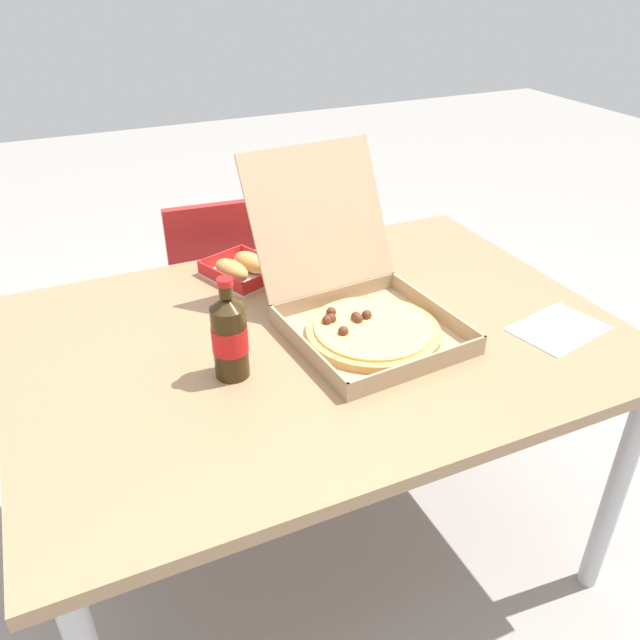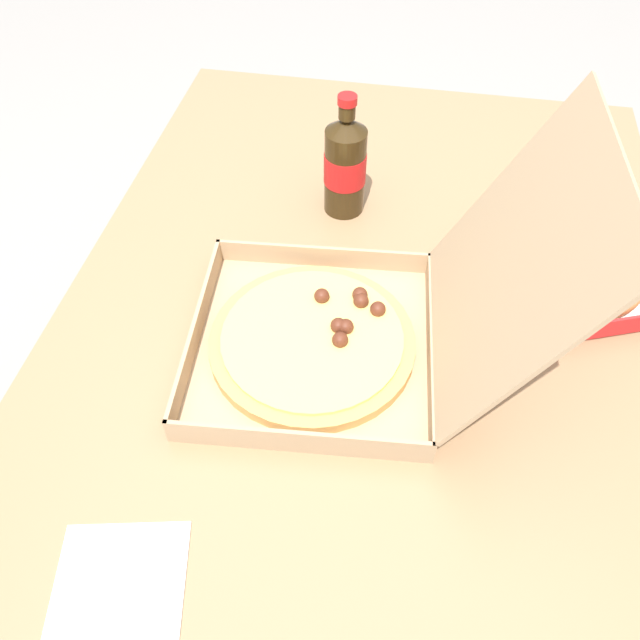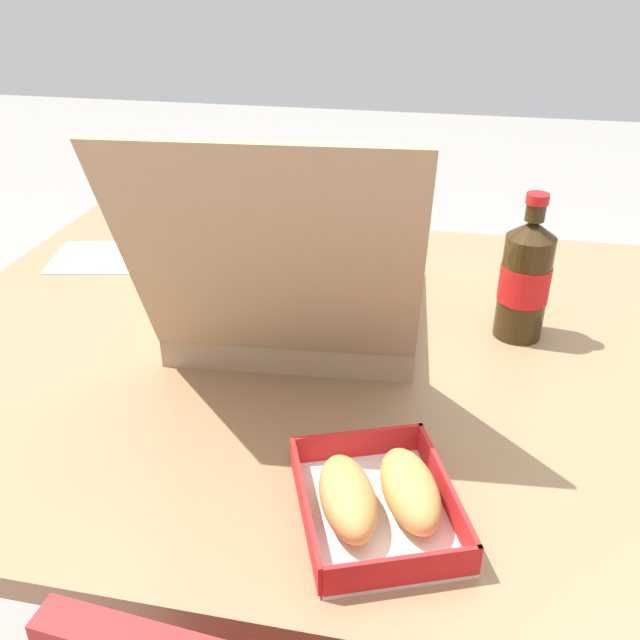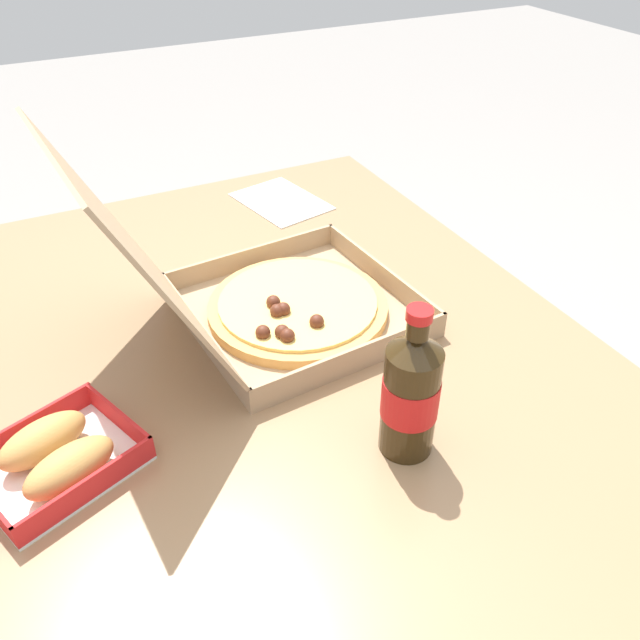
# 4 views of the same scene
# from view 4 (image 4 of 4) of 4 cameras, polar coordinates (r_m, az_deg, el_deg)

# --- Properties ---
(ground_plane) EXTENTS (10.00, 10.00, 0.00)m
(ground_plane) POSITION_cam_4_polar(r_m,az_deg,el_deg) (1.57, -2.45, -24.15)
(ground_plane) COLOR gray
(dining_table) EXTENTS (1.36, 0.98, 0.72)m
(dining_table) POSITION_cam_4_polar(r_m,az_deg,el_deg) (1.05, -3.36, -6.52)
(dining_table) COLOR #997551
(dining_table) RESTS_ON ground_plane
(pizza_box_open) EXTENTS (0.39, 0.54, 0.36)m
(pizza_box_open) POSITION_cam_4_polar(r_m,az_deg,el_deg) (1.06, -4.24, 1.86)
(pizza_box_open) COLOR tan
(pizza_box_open) RESTS_ON dining_table
(bread_side_box) EXTENTS (0.21, 0.23, 0.06)m
(bread_side_box) POSITION_cam_4_polar(r_m,az_deg,el_deg) (0.90, -22.24, -11.09)
(bread_side_box) COLOR white
(bread_side_box) RESTS_ON dining_table
(cola_bottle) EXTENTS (0.07, 0.07, 0.22)m
(cola_bottle) POSITION_cam_4_polar(r_m,az_deg,el_deg) (0.82, 8.02, -6.42)
(cola_bottle) COLOR #33230F
(cola_bottle) RESTS_ON dining_table
(paper_menu) EXTENTS (0.24, 0.19, 0.00)m
(paper_menu) POSITION_cam_4_polar(r_m,az_deg,el_deg) (1.48, -3.46, 10.43)
(paper_menu) COLOR white
(paper_menu) RESTS_ON dining_table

